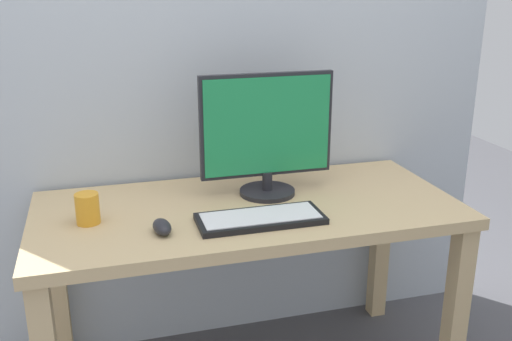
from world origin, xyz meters
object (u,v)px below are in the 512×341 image
mouse (162,227)px  coffee_mug (87,209)px  desk (248,231)px  monitor (267,134)px  keyboard_primary (261,218)px

mouse → coffee_mug: bearing=139.9°
coffee_mug → desk: bearing=1.5°
mouse → monitor: bearing=24.4°
monitor → mouse: 0.51m
desk → coffee_mug: bearing=-178.5°
desk → keyboard_primary: bearing=-89.3°
mouse → coffee_mug: size_ratio=1.01×
monitor → keyboard_primary: monitor is taller
keyboard_primary → mouse: bearing=-179.3°
mouse → desk: bearing=19.5°
desk → mouse: bearing=-153.7°
desk → monitor: monitor is taller
desk → mouse: mouse is taller
monitor → coffee_mug: bearing=-170.4°
keyboard_primary → coffee_mug: coffee_mug is taller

